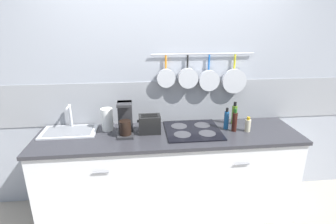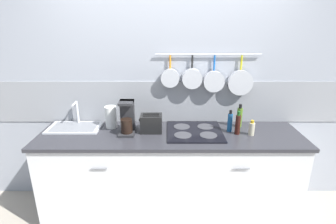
{
  "view_description": "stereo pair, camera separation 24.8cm",
  "coord_description": "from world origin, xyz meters",
  "px_view_note": "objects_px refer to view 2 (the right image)",
  "views": [
    {
      "loc": [
        -0.27,
        -2.33,
        1.97
      ],
      "look_at": [
        -0.01,
        0.0,
        1.14
      ],
      "focal_mm": 28.0,
      "sensor_mm": 36.0,
      "label": 1
    },
    {
      "loc": [
        -0.02,
        -2.35,
        1.97
      ],
      "look_at": [
        -0.01,
        0.0,
        1.14
      ],
      "focal_mm": 28.0,
      "sensor_mm": 36.0,
      "label": 2
    }
  ],
  "objects_px": {
    "paper_towel_roll": "(110,117)",
    "bottle_hot_sauce": "(251,128)",
    "coffee_maker": "(126,119)",
    "toaster": "(150,123)",
    "bottle_sesame_oil": "(229,122)",
    "bottle_cooking_wine": "(237,124)",
    "bottle_dish_soap": "(238,117)"
  },
  "relations": [
    {
      "from": "coffee_maker",
      "to": "bottle_sesame_oil",
      "type": "distance_m",
      "value": 1.01
    },
    {
      "from": "bottle_cooking_wine",
      "to": "bottle_hot_sauce",
      "type": "relative_size",
      "value": 1.55
    },
    {
      "from": "paper_towel_roll",
      "to": "bottle_sesame_oil",
      "type": "bearing_deg",
      "value": -4.81
    },
    {
      "from": "bottle_dish_soap",
      "to": "bottle_sesame_oil",
      "type": "bearing_deg",
      "value": -135.85
    },
    {
      "from": "bottle_sesame_oil",
      "to": "bottle_hot_sauce",
      "type": "relative_size",
      "value": 1.48
    },
    {
      "from": "bottle_sesame_oil",
      "to": "bottle_hot_sauce",
      "type": "xyz_separation_m",
      "value": [
        0.19,
        -0.09,
        -0.03
      ]
    },
    {
      "from": "coffee_maker",
      "to": "bottle_dish_soap",
      "type": "bearing_deg",
      "value": 7.46
    },
    {
      "from": "bottle_cooking_wine",
      "to": "bottle_sesame_oil",
      "type": "bearing_deg",
      "value": 131.36
    },
    {
      "from": "toaster",
      "to": "bottle_cooking_wine",
      "type": "xyz_separation_m",
      "value": [
        0.84,
        -0.06,
        0.01
      ]
    },
    {
      "from": "toaster",
      "to": "bottle_dish_soap",
      "type": "height_order",
      "value": "bottle_dish_soap"
    },
    {
      "from": "bottle_dish_soap",
      "to": "bottle_hot_sauce",
      "type": "xyz_separation_m",
      "value": [
        0.07,
        -0.21,
        -0.04
      ]
    },
    {
      "from": "coffee_maker",
      "to": "bottle_hot_sauce",
      "type": "bearing_deg",
      "value": -2.93
    },
    {
      "from": "coffee_maker",
      "to": "bottle_sesame_oil",
      "type": "xyz_separation_m",
      "value": [
        1.01,
        0.03,
        -0.04
      ]
    },
    {
      "from": "paper_towel_roll",
      "to": "bottle_cooking_wine",
      "type": "xyz_separation_m",
      "value": [
        1.26,
        -0.17,
        -0.01
      ]
    },
    {
      "from": "paper_towel_roll",
      "to": "bottle_sesame_oil",
      "type": "distance_m",
      "value": 1.2
    },
    {
      "from": "bottle_cooking_wine",
      "to": "bottle_dish_soap",
      "type": "height_order",
      "value": "bottle_dish_soap"
    },
    {
      "from": "paper_towel_roll",
      "to": "coffee_maker",
      "type": "distance_m",
      "value": 0.23
    },
    {
      "from": "paper_towel_roll",
      "to": "toaster",
      "type": "distance_m",
      "value": 0.43
    },
    {
      "from": "paper_towel_roll",
      "to": "bottle_cooking_wine",
      "type": "distance_m",
      "value": 1.27
    },
    {
      "from": "coffee_maker",
      "to": "bottle_dish_soap",
      "type": "relative_size",
      "value": 1.33
    },
    {
      "from": "bottle_sesame_oil",
      "to": "coffee_maker",
      "type": "bearing_deg",
      "value": -178.45
    },
    {
      "from": "coffee_maker",
      "to": "toaster",
      "type": "relative_size",
      "value": 1.43
    },
    {
      "from": "bottle_dish_soap",
      "to": "toaster",
      "type": "bearing_deg",
      "value": -171.79
    },
    {
      "from": "bottle_hot_sauce",
      "to": "bottle_sesame_oil",
      "type": "bearing_deg",
      "value": 155.13
    },
    {
      "from": "paper_towel_roll",
      "to": "bottle_dish_soap",
      "type": "distance_m",
      "value": 1.33
    },
    {
      "from": "coffee_maker",
      "to": "toaster",
      "type": "height_order",
      "value": "coffee_maker"
    },
    {
      "from": "bottle_cooking_wine",
      "to": "bottle_dish_soap",
      "type": "xyz_separation_m",
      "value": [
        0.06,
        0.19,
        0.0
      ]
    },
    {
      "from": "coffee_maker",
      "to": "bottle_hot_sauce",
      "type": "height_order",
      "value": "coffee_maker"
    },
    {
      "from": "bottle_dish_soap",
      "to": "paper_towel_roll",
      "type": "bearing_deg",
      "value": -179.11
    },
    {
      "from": "paper_towel_roll",
      "to": "bottle_hot_sauce",
      "type": "relative_size",
      "value": 1.5
    },
    {
      "from": "coffee_maker",
      "to": "bottle_cooking_wine",
      "type": "relative_size",
      "value": 1.39
    },
    {
      "from": "paper_towel_roll",
      "to": "bottle_hot_sauce",
      "type": "height_order",
      "value": "paper_towel_roll"
    }
  ]
}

